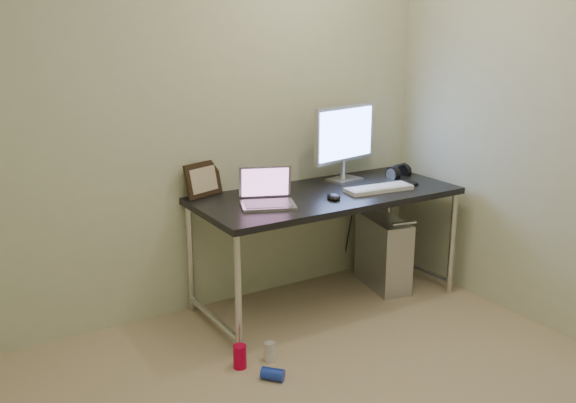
{
  "coord_description": "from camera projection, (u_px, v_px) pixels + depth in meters",
  "views": [
    {
      "loc": [
        -1.46,
        -1.85,
        1.81
      ],
      "look_at": [
        0.3,
        1.03,
        0.85
      ],
      "focal_mm": 40.0,
      "sensor_mm": 36.0,
      "label": 1
    }
  ],
  "objects": [
    {
      "name": "wall_back",
      "position": [
        182.0,
        116.0,
        3.83
      ],
      "size": [
        3.5,
        0.02,
        2.5
      ],
      "primitive_type": "cube",
      "color": "beige",
      "rests_on": "ground"
    },
    {
      "name": "desk",
      "position": [
        326.0,
        204.0,
        4.09
      ],
      "size": [
        1.69,
        0.74,
        0.75
      ],
      "color": "black",
      "rests_on": "ground"
    },
    {
      "name": "tower_computer",
      "position": [
        383.0,
        252.0,
        4.46
      ],
      "size": [
        0.3,
        0.51,
        0.52
      ],
      "rotation": [
        0.0,
        0.0,
        -0.2
      ],
      "color": "#BBBBC0",
      "rests_on": "ground"
    },
    {
      "name": "cable_a",
      "position": [
        351.0,
        221.0,
        4.65
      ],
      "size": [
        0.01,
        0.16,
        0.69
      ],
      "primitive_type": "cylinder",
      "rotation": [
        0.21,
        0.0,
        0.0
      ],
      "color": "black",
      "rests_on": "ground"
    },
    {
      "name": "cable_b",
      "position": [
        362.0,
        222.0,
        4.69
      ],
      "size": [
        0.02,
        0.11,
        0.71
      ],
      "primitive_type": "cylinder",
      "rotation": [
        0.14,
        0.0,
        0.09
      ],
      "color": "black",
      "rests_on": "ground"
    },
    {
      "name": "can_red",
      "position": [
        240.0,
        357.0,
        3.44
      ],
      "size": [
        0.08,
        0.08,
        0.13
      ],
      "primitive_type": "cylinder",
      "rotation": [
        0.0,
        0.0,
        0.16
      ],
      "color": "#C60331",
      "rests_on": "ground"
    },
    {
      "name": "can_white",
      "position": [
        270.0,
        352.0,
        3.51
      ],
      "size": [
        0.06,
        0.06,
        0.11
      ],
      "primitive_type": "cylinder",
      "rotation": [
        0.0,
        0.0,
        -0.07
      ],
      "color": "silver",
      "rests_on": "ground"
    },
    {
      "name": "can_blue",
      "position": [
        273.0,
        374.0,
        3.33
      ],
      "size": [
        0.13,
        0.13,
        0.07
      ],
      "primitive_type": "cylinder",
      "rotation": [
        1.57,
        0.0,
        0.72
      ],
      "color": "#1C37BD",
      "rests_on": "ground"
    },
    {
      "name": "laptop",
      "position": [
        267.0,
        196.0,
        3.8
      ],
      "size": [
        0.39,
        0.36,
        0.22
      ],
      "rotation": [
        0.0,
        0.0,
        -0.38
      ],
      "color": "silver",
      "rests_on": "desk"
    },
    {
      "name": "monitor",
      "position": [
        345.0,
        137.0,
        4.3
      ],
      "size": [
        0.54,
        0.2,
        0.51
      ],
      "rotation": [
        0.0,
        0.0,
        0.2
      ],
      "color": "silver",
      "rests_on": "desk"
    },
    {
      "name": "keyboard",
      "position": [
        379.0,
        189.0,
        4.11
      ],
      "size": [
        0.46,
        0.19,
        0.03
      ],
      "primitive_type": "cube",
      "rotation": [
        0.0,
        0.0,
        -0.1
      ],
      "color": "silver",
      "rests_on": "desk"
    },
    {
      "name": "mouse_right",
      "position": [
        410.0,
        182.0,
        4.26
      ],
      "size": [
        0.11,
        0.13,
        0.04
      ],
      "primitive_type": "ellipsoid",
      "rotation": [
        0.0,
        0.0,
        0.33
      ],
      "color": "black",
      "rests_on": "desk"
    },
    {
      "name": "mouse_left",
      "position": [
        334.0,
        196.0,
        3.92
      ],
      "size": [
        0.11,
        0.14,
        0.04
      ],
      "primitive_type": "ellipsoid",
      "rotation": [
        0.0,
        0.0,
        -0.31
      ],
      "color": "black",
      "rests_on": "desk"
    },
    {
      "name": "headphones",
      "position": [
        399.0,
        172.0,
        4.48
      ],
      "size": [
        0.18,
        0.11,
        0.11
      ],
      "rotation": [
        0.0,
        0.0,
        0.19
      ],
      "color": "black",
      "rests_on": "desk"
    },
    {
      "name": "picture_frame",
      "position": [
        203.0,
        179.0,
        3.96
      ],
      "size": [
        0.28,
        0.16,
        0.22
      ],
      "primitive_type": "cube",
      "rotation": [
        -0.21,
        0.0,
        0.33
      ],
      "color": "black",
      "rests_on": "desk"
    },
    {
      "name": "webcam",
      "position": [
        256.0,
        178.0,
        4.07
      ],
      "size": [
        0.04,
        0.03,
        0.12
      ],
      "rotation": [
        0.0,
        0.0,
        -0.04
      ],
      "color": "silver",
      "rests_on": "desk"
    }
  ]
}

